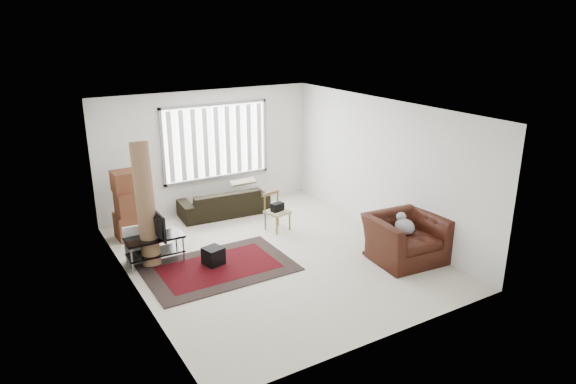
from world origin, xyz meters
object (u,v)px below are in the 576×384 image
at_px(side_chair, 277,210).
at_px(armchair, 406,235).
at_px(moving_boxes, 129,207).
at_px(sofa, 224,198).
at_px(tv_stand, 155,244).

xyz_separation_m(side_chair, armchair, (1.30, -2.40, 0.04)).
bearing_deg(moving_boxes, sofa, 6.45).
distance_m(moving_boxes, side_chair, 2.93).
bearing_deg(side_chair, sofa, 100.25).
height_order(tv_stand, armchair, armchair).
distance_m(sofa, armchair, 4.22).
xyz_separation_m(sofa, armchair, (1.87, -3.78, 0.10)).
bearing_deg(armchair, moving_boxes, 143.45).
bearing_deg(sofa, moving_boxes, 10.71).
height_order(tv_stand, moving_boxes, moving_boxes).
relative_size(sofa, armchair, 1.42).
bearing_deg(tv_stand, moving_boxes, 92.72).
relative_size(moving_boxes, side_chair, 1.74).
bearing_deg(moving_boxes, side_chair, -22.92).
bearing_deg(tv_stand, armchair, -28.86).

